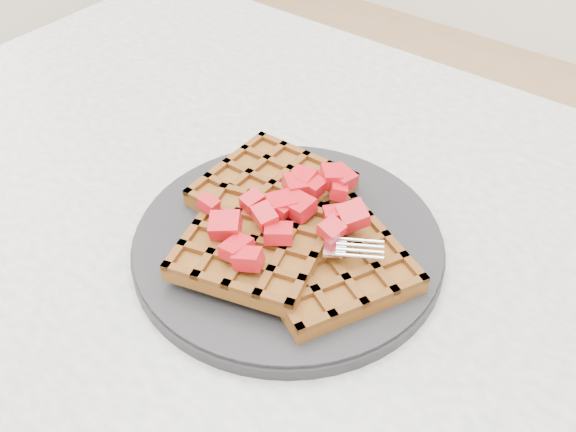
# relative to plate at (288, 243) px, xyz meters

# --- Properties ---
(table) EXTENTS (1.20, 0.80, 0.75)m
(table) POSITION_rel_plate_xyz_m (0.06, -0.01, -0.12)
(table) COLOR silver
(table) RESTS_ON ground
(plate) EXTENTS (0.27, 0.27, 0.02)m
(plate) POSITION_rel_plate_xyz_m (0.00, 0.00, 0.00)
(plate) COLOR black
(plate) RESTS_ON table
(waffles) EXTENTS (0.23, 0.20, 0.03)m
(waffles) POSITION_rel_plate_xyz_m (0.00, -0.00, 0.02)
(waffles) COLOR brown
(waffles) RESTS_ON plate
(strawberry_pile) EXTENTS (0.15, 0.15, 0.02)m
(strawberry_pile) POSITION_rel_plate_xyz_m (-0.00, 0.00, 0.05)
(strawberry_pile) COLOR #9D020E
(strawberry_pile) RESTS_ON waffles
(fork) EXTENTS (0.17, 0.11, 0.02)m
(fork) POSITION_rel_plate_xyz_m (0.03, -0.03, 0.02)
(fork) COLOR silver
(fork) RESTS_ON plate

